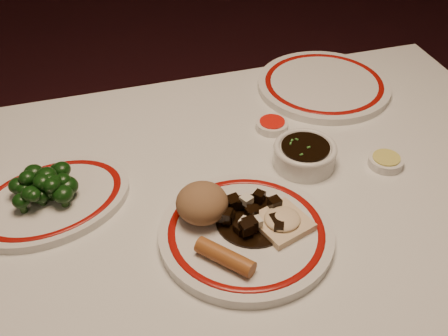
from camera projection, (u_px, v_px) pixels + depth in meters
dining_table at (244, 249)px, 0.99m from camera, size 1.20×0.90×0.75m
main_plate at (246, 234)px, 0.88m from camera, size 0.30×0.30×0.02m
rice_mound at (202, 203)px, 0.88m from camera, size 0.08×0.08×0.06m
spring_roll at (225, 257)px, 0.82m from camera, size 0.08×0.09×0.03m
fried_wonton at (282, 221)px, 0.88m from camera, size 0.10×0.10×0.02m
stirfry_heap at (250, 217)px, 0.88m from camera, size 0.12×0.12×0.03m
broccoli_plate at (51, 201)px, 0.94m from camera, size 0.32×0.30×0.02m
broccoli_pile at (46, 185)px, 0.93m from camera, size 0.11×0.11×0.05m
soy_bowl at (304, 156)px, 1.02m from camera, size 0.11×0.11×0.04m
sweet_sour_dish at (272, 125)px, 1.11m from camera, size 0.06×0.06×0.02m
mustard_dish at (386, 161)px, 1.02m from camera, size 0.06×0.06×0.02m
far_plate at (324, 85)px, 1.23m from camera, size 0.38×0.38×0.02m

